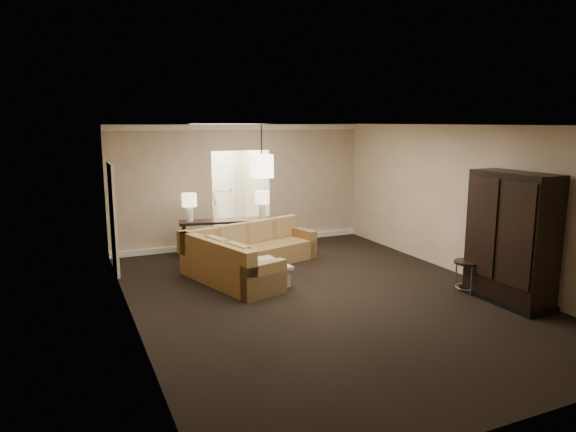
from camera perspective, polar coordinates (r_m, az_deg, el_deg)
name	(u,v)px	position (r m, az deg, el deg)	size (l,w,h in m)	color
ground	(321,296)	(8.65, 3.74, -8.83)	(8.00, 8.00, 0.00)	black
wall_back	(241,185)	(11.94, -5.19, 3.41)	(6.00, 0.04, 2.80)	beige
wall_front	(528,283)	(5.21, 25.08, -6.75)	(6.00, 0.04, 2.80)	beige
wall_left	(130,229)	(7.40, -17.14, -1.35)	(0.04, 8.00, 2.80)	beige
wall_right	(466,201)	(10.04, 19.16, 1.54)	(0.04, 8.00, 2.80)	beige
ceiling	(324,125)	(8.17, 3.98, 10.05)	(6.00, 8.00, 0.02)	silver
crown_molding	(241,127)	(11.80, -5.22, 9.80)	(6.00, 0.10, 0.12)	white
baseboard	(243,242)	(12.13, -5.01, -2.91)	(6.00, 0.10, 0.12)	white
side_door	(113,219)	(10.21, -18.85, -0.30)	(0.05, 0.90, 2.10)	silver
foyer	(224,183)	(13.22, -7.09, 3.62)	(1.44, 2.02, 2.80)	beige
sectional_sofa	(248,255)	(9.90, -4.49, -4.33)	(2.95, 2.86, 0.84)	brown
coffee_table	(258,274)	(9.17, -3.34, -6.44)	(1.03, 1.03, 0.39)	beige
console_table	(227,234)	(11.15, -6.79, -2.00)	(2.07, 0.80, 0.78)	black
armoire	(511,241)	(8.82, 23.51, -2.55)	(0.62, 1.45, 2.09)	black
drink_table	(467,270)	(9.17, 19.28, -5.70)	(0.44, 0.44, 0.55)	black
table_lamp_left	(189,203)	(10.96, -10.91, 1.45)	(0.31, 0.31, 0.60)	white
table_lamp_right	(262,200)	(11.15, -2.89, 1.78)	(0.31, 0.31, 0.60)	white
pendant_light	(262,166)	(10.66, -2.95, 5.59)	(0.38, 0.38, 1.09)	black
person	(208,201)	(13.42, -8.88, 1.64)	(0.60, 0.40, 1.66)	beige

